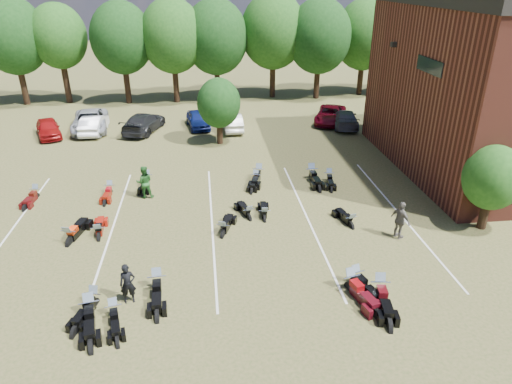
{
  "coord_description": "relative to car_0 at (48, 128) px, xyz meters",
  "views": [
    {
      "loc": [
        -3.15,
        -17.59,
        11.48
      ],
      "look_at": [
        -0.6,
        4.0,
        1.2
      ],
      "focal_mm": 32.0,
      "sensor_mm": 36.0,
      "label": 1
    }
  ],
  "objects": [
    {
      "name": "car_1",
      "position": [
        3.38,
        0.55,
        0.03
      ],
      "size": [
        1.65,
        4.48,
        1.47
      ],
      "primitive_type": "imported",
      "rotation": [
        0.0,
        0.0,
        3.12
      ],
      "color": "silver",
      "rests_on": "ground"
    },
    {
      "name": "motorcycle_12",
      "position": [
        19.33,
        -16.81,
        -0.7
      ],
      "size": [
        1.09,
        2.12,
        1.13
      ],
      "primitive_type": null,
      "rotation": [
        0.0,
        0.0,
        3.37
      ],
      "color": "black",
      "rests_on": "ground"
    },
    {
      "name": "motorcycle_15",
      "position": [
        6.57,
        -11.35,
        -0.7
      ],
      "size": [
        0.73,
        2.03,
        1.12
      ],
      "primitive_type": null,
      "rotation": [
        0.0,
        0.0,
        -0.05
      ],
      "color": "maroon",
      "rests_on": "ground"
    },
    {
      "name": "motorcycle_1",
      "position": [
        7.67,
        -21.6,
        -0.7
      ],
      "size": [
        1.2,
        2.26,
        1.2
      ],
      "primitive_type": null,
      "rotation": [
        0.0,
        0.0,
        -0.25
      ],
      "color": "black",
      "rests_on": "ground"
    },
    {
      "name": "car_0",
      "position": [
        0.0,
        0.0,
        0.0
      ],
      "size": [
        3.01,
        4.46,
        1.41
      ],
      "primitive_type": "imported",
      "rotation": [
        0.0,
        0.0,
        0.36
      ],
      "color": "maroon",
      "rests_on": "ground"
    },
    {
      "name": "motorcycle_11",
      "position": [
        14.29,
        -15.35,
        -0.7
      ],
      "size": [
        1.19,
        2.1,
        1.11
      ],
      "primitive_type": null,
      "rotation": [
        0.0,
        0.0,
        3.43
      ],
      "color": "black",
      "rests_on": "ground"
    },
    {
      "name": "motorcycle_7",
      "position": [
        6.88,
        -16.47,
        -0.7
      ],
      "size": [
        0.87,
        2.21,
        1.2
      ],
      "primitive_type": null,
      "rotation": [
        0.0,
        0.0,
        3.23
      ],
      "color": "maroon",
      "rests_on": "ground"
    },
    {
      "name": "motorcycle_20",
      "position": [
        19.71,
        -11.09,
        -0.7
      ],
      "size": [
        0.97,
        2.13,
        1.15
      ],
      "primitive_type": null,
      "rotation": [
        0.0,
        0.0,
        -0.16
      ],
      "color": "black",
      "rests_on": "ground"
    },
    {
      "name": "motorcycle_9",
      "position": [
        12.87,
        -16.91,
        -0.7
      ],
      "size": [
        1.33,
        2.26,
        1.2
      ],
      "primitive_type": null,
      "rotation": [
        0.0,
        0.0,
        2.82
      ],
      "color": "black",
      "rests_on": "ground"
    },
    {
      "name": "motorcycle_4",
      "position": [
        18.09,
        -21.44,
        -0.7
      ],
      "size": [
        1.28,
        2.3,
        1.22
      ],
      "primitive_type": null,
      "rotation": [
        0.0,
        0.0,
        0.28
      ],
      "color": "black",
      "rests_on": "ground"
    },
    {
      "name": "motorcycle_2",
      "position": [
        8.54,
        -22.36,
        -0.7
      ],
      "size": [
        1.07,
        2.09,
        1.12
      ],
      "primitive_type": null,
      "rotation": [
        0.0,
        0.0,
        0.22
      ],
      "color": "black",
      "rests_on": "ground"
    },
    {
      "name": "car_4",
      "position": [
        11.72,
        1.09,
        -0.01
      ],
      "size": [
        2.27,
        4.31,
        1.4
      ],
      "primitive_type": "imported",
      "rotation": [
        0.0,
        0.0,
        0.16
      ],
      "color": "#0C1755",
      "rests_on": "ground"
    },
    {
      "name": "ground",
      "position": [
        15.35,
        -18.64,
        -0.7
      ],
      "size": [
        160.0,
        160.0,
        0.0
      ],
      "primitive_type": "plane",
      "color": "brown",
      "rests_on": "ground"
    },
    {
      "name": "young_tree_midfield",
      "position": [
        13.35,
        -3.14,
        2.39
      ],
      "size": [
        3.2,
        3.2,
        4.7
      ],
      "color": "black",
      "rests_on": "ground"
    },
    {
      "name": "motorcycle_16",
      "position": [
        8.58,
        -10.2,
        -0.7
      ],
      "size": [
        0.82,
        2.27,
        1.25
      ],
      "primitive_type": null,
      "rotation": [
        0.0,
        0.0,
        -0.05
      ],
      "color": "black",
      "rests_on": "ground"
    },
    {
      "name": "motorcycle_0",
      "position": [
        7.66,
        -22.2,
        -0.7
      ],
      "size": [
        1.23,
        2.52,
        1.35
      ],
      "primitive_type": null,
      "rotation": [
        0.0,
        0.0,
        0.2
      ],
      "color": "black",
      "rests_on": "ground"
    },
    {
      "name": "car_5",
      "position": [
        14.51,
        0.1,
        -0.02
      ],
      "size": [
        1.63,
        4.24,
        1.38
      ],
      "primitive_type": "imported",
      "rotation": [
        0.0,
        0.0,
        3.18
      ],
      "color": "beige",
      "rests_on": "ground"
    },
    {
      "name": "motorcycle_8",
      "position": [
        5.6,
        -16.79,
        -0.7
      ],
      "size": [
        1.34,
        2.56,
        1.37
      ],
      "primitive_type": null,
      "rotation": [
        0.0,
        0.0,
        2.9
      ],
      "color": "black",
      "rests_on": "ground"
    },
    {
      "name": "motorcycle_17",
      "position": [
        15.18,
        -10.8,
        -0.7
      ],
      "size": [
        1.16,
        2.13,
        1.13
      ],
      "primitive_type": null,
      "rotation": [
        0.0,
        0.0,
        -0.27
      ],
      "color": "black",
      "rests_on": "ground"
    },
    {
      "name": "motorcycle_3",
      "position": [
        10.02,
        -20.87,
        -0.7
      ],
      "size": [
        0.91,
        2.45,
        1.34
      ],
      "primitive_type": null,
      "rotation": [
        0.0,
        0.0,
        0.06
      ],
      "color": "black",
      "rests_on": "ground"
    },
    {
      "name": "motorcycle_10",
      "position": [
        15.09,
        -15.58,
        -0.7
      ],
      "size": [
        0.76,
        2.03,
        1.11
      ],
      "primitive_type": null,
      "rotation": [
        0.0,
        0.0,
        3.08
      ],
      "color": "black",
      "rests_on": "ground"
    },
    {
      "name": "motorcycle_5",
      "position": [
        18.76,
        -22.3,
        -0.7
      ],
      "size": [
        1.18,
        2.61,
        1.4
      ],
      "primitive_type": null,
      "rotation": [
        0.0,
        0.0,
        -0.16
      ],
      "color": "black",
      "rests_on": "ground"
    },
    {
      "name": "parking_lines",
      "position": [
        12.35,
        -15.64,
        -0.7
      ],
      "size": [
        20.1,
        14.0,
        0.01
      ],
      "color": "silver",
      "rests_on": "ground"
    },
    {
      "name": "motorcycle_19",
      "position": [
        18.72,
        -10.6,
        -0.7
      ],
      "size": [
        0.86,
        2.53,
        1.4
      ],
      "primitive_type": null,
      "rotation": [
        0.0,
        0.0,
        0.02
      ],
      "color": "black",
      "rests_on": "ground"
    },
    {
      "name": "person_grey",
      "position": [
        21.3,
        -18.07,
        0.25
      ],
      "size": [
        0.89,
        1.21,
        1.9
      ],
      "primitive_type": "imported",
      "rotation": [
        0.0,
        0.0,
        2.01
      ],
      "color": "#5E5850",
      "rests_on": "ground"
    },
    {
      "name": "motorcycle_14",
      "position": [
        2.45,
        -11.43,
        -0.7
      ],
      "size": [
        0.88,
        2.12,
        1.15
      ],
      "primitive_type": null,
      "rotation": [
        0.0,
        0.0,
        -0.11
      ],
      "color": "#45090B",
      "rests_on": "ground"
    },
    {
      "name": "motorcycle_18",
      "position": [
        15.45,
        -10.17,
        -0.7
      ],
      "size": [
        1.43,
        2.54,
        1.35
      ],
      "primitive_type": null,
      "rotation": [
        0.0,
        0.0,
        -0.29
      ],
      "color": "black",
      "rests_on": "ground"
    },
    {
      "name": "car_3",
      "position": [
        7.33,
        0.49,
        0.05
      ],
      "size": [
        3.56,
        5.62,
        1.52
      ],
      "primitive_type": "imported",
      "rotation": [
        0.0,
        0.0,
        2.84
      ],
      "color": "black",
      "rests_on": "ground"
    },
    {
      "name": "car_7",
      "position": [
        24.0,
        -0.13,
        -0.0
      ],
      "size": [
        2.81,
        5.11,
        1.4
      ],
      "primitive_type": "imported",
      "rotation": [
        0.0,
        0.0,
        2.96
      ],
      "color": "#3E3E44",
      "rests_on": "ground"
    },
    {
      "name": "tree_line",
      "position": [
        14.35,
        10.36,
        5.61
      ],
      "size": [
        56.0,
        6.0,
        9.79
      ],
      "color": "black",
      "rests_on": "ground"
    },
    {
      "name": "car_6",
      "position": [
        23.1,
        1.15,
        -0.0
      ],
      "size": [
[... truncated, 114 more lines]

